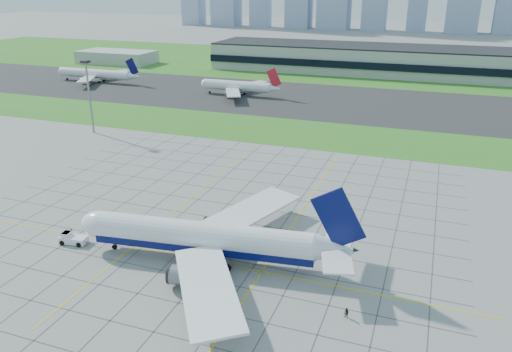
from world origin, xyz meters
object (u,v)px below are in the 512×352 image
Objects in this scene: pushback_tug at (72,238)px; crew_far at (346,313)px; airliner at (206,238)px; distant_jet_1 at (238,86)px; light_mast at (89,88)px; distant_jet_0 at (96,74)px; crew_near at (72,232)px.

pushback_tug reaches higher than crew_far.
distant_jet_1 is at bearing 102.40° from airliner.
light_mast is 102.78m from distant_jet_0.
airliner is at bearing -47.52° from distant_jet_0.
airliner is 1.33× the size of distant_jet_1.
pushback_tug is at bearing -54.80° from distant_jet_0.
crew_far is 171.97m from distant_jet_1.
distant_jet_0 is (-107.57, 152.51, 3.45)m from pushback_tug.
light_mast is 130.43m from crew_far.
pushback_tug is 186.66m from distant_jet_0.
light_mast reaches higher than crew_far.
crew_near is at bearing 174.14° from airliner.
distant_jet_0 is at bearing 118.01° from pushback_tug.
light_mast is 81.79m from distant_jet_1.
distant_jet_0 is (-136.64, 149.22, -0.36)m from airliner.
pushback_tug is 0.17× the size of distant_jet_0.
distant_jet_1 is (-19.79, 144.31, 3.65)m from crew_near.
pushback_tug is (47.41, -70.00, -15.14)m from light_mast.
light_mast is 15.26× the size of crew_near.
crew_far is 0.04× the size of distant_jet_0.
light_mast is at bearing 58.92° from crew_near.
airliner is at bearing -70.41° from distant_jet_1.
distant_jet_1 is (-80.01, 152.18, 3.57)m from crew_far.
pushback_tug is at bearing -55.89° from light_mast.
light_mast reaches higher than distant_jet_1.
pushback_tug is 3.41m from crew_near.
light_mast is 102.12m from airliner.
pushback_tug is 148.55m from distant_jet_1.
crew_near is at bearing -54.91° from distant_jet_0.
crew_near is 145.70m from distant_jet_1.
distant_jet_1 is at bearing -3.77° from distant_jet_0.
pushback_tug is at bearing -154.74° from crew_far.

